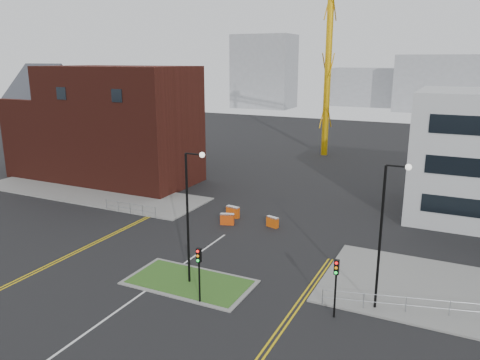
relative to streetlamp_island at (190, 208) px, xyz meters
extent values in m
plane|color=black|center=(-2.22, -8.00, -5.41)|extent=(200.00, 200.00, 0.00)
cube|color=slate|center=(-22.22, 14.00, -5.35)|extent=(28.00, 8.00, 0.12)
cube|color=slate|center=(-0.22, 0.00, -5.37)|extent=(8.60, 4.60, 0.08)
cube|color=#2C521B|center=(-0.22, 0.00, -5.35)|extent=(8.00, 4.00, 0.12)
cube|color=#441811|center=(-22.22, 20.00, 1.59)|extent=(18.00, 10.00, 14.00)
cube|color=black|center=(-26.22, 14.98, 5.59)|extent=(1.40, 0.10, 1.40)
cube|color=black|center=(-18.22, 14.98, 5.59)|extent=(1.40, 0.10, 1.40)
cube|color=#441811|center=(-34.22, 20.00, -0.41)|extent=(6.00, 10.00, 10.00)
cube|color=#2D3038|center=(-34.22, 20.00, 4.59)|extent=(6.40, 8.49, 8.49)
cylinder|color=#ECAD0D|center=(-4.22, 47.00, 10.60)|extent=(1.00, 1.00, 32.03)
cylinder|color=black|center=(-0.22, 0.00, -0.91)|extent=(0.16, 0.16, 9.00)
cylinder|color=black|center=(0.38, 0.00, 3.59)|extent=(1.20, 0.10, 0.10)
sphere|color=silver|center=(0.98, 0.00, 3.59)|extent=(0.36, 0.36, 0.36)
cylinder|color=black|center=(11.78, 2.00, -0.91)|extent=(0.16, 0.16, 9.00)
cylinder|color=black|center=(12.38, 2.00, 3.59)|extent=(1.20, 0.10, 0.10)
sphere|color=silver|center=(12.98, 2.00, 3.59)|extent=(0.36, 0.36, 0.36)
cylinder|color=black|center=(1.78, -2.00, -3.91)|extent=(0.12, 0.12, 3.00)
cube|color=black|center=(1.78, -2.00, -2.21)|extent=(0.28, 0.22, 0.90)
sphere|color=red|center=(1.78, -2.13, -1.91)|extent=(0.18, 0.18, 0.18)
sphere|color=orange|center=(1.78, -2.13, -2.21)|extent=(0.18, 0.18, 0.18)
sphere|color=#0CCC33|center=(1.78, -2.13, -2.51)|extent=(0.18, 0.18, 0.18)
cylinder|color=black|center=(9.78, 0.00, -3.91)|extent=(0.12, 0.12, 3.00)
cube|color=black|center=(9.78, 0.00, -2.21)|extent=(0.28, 0.22, 0.90)
sphere|color=red|center=(9.78, -0.13, -1.91)|extent=(0.18, 0.18, 0.18)
sphere|color=orange|center=(9.78, -0.13, -2.21)|extent=(0.18, 0.18, 0.18)
sphere|color=#0CCC33|center=(9.78, -0.13, -2.51)|extent=(0.18, 0.18, 0.18)
cylinder|color=gray|center=(-13.22, 10.00, -4.36)|extent=(6.00, 0.04, 0.04)
cylinder|color=gray|center=(-13.22, 10.00, -4.86)|extent=(6.00, 0.04, 0.04)
cylinder|color=gray|center=(-16.22, 10.00, -4.86)|extent=(0.05, 0.05, 1.10)
cylinder|color=gray|center=(-10.22, 10.00, -4.86)|extent=(0.05, 0.05, 1.10)
cylinder|color=gray|center=(8.78, 1.00, -4.86)|extent=(0.05, 0.05, 1.10)
cube|color=silver|center=(-2.22, -6.00, -5.41)|extent=(0.15, 30.00, 0.01)
cube|color=gold|center=(-11.22, 2.00, -5.41)|extent=(0.12, 24.00, 0.01)
cube|color=gold|center=(-10.92, 2.00, -5.41)|extent=(0.12, 24.00, 0.01)
cube|color=gold|center=(7.28, -2.00, -5.41)|extent=(0.12, 20.00, 0.01)
cube|color=gold|center=(7.58, -2.00, -5.41)|extent=(0.12, 20.00, 0.01)
cube|color=gray|center=(-42.22, 112.00, 5.59)|extent=(18.00, 12.00, 22.00)
cube|color=gray|center=(7.78, 122.00, 2.59)|extent=(24.00, 12.00, 16.00)
cube|color=gray|center=(-10.22, 132.00, 0.59)|extent=(30.00, 12.00, 12.00)
cube|color=#D24B0B|center=(-3.66, 13.46, -4.87)|extent=(1.37, 0.65, 1.09)
cube|color=silver|center=(-3.66, 13.46, -4.37)|extent=(1.37, 0.65, 0.13)
cube|color=#C64B0B|center=(0.78, 12.61, -4.93)|extent=(1.22, 0.71, 0.97)
cube|color=silver|center=(0.78, 12.61, -4.50)|extent=(1.22, 0.71, 0.12)
cube|color=#CF410B|center=(-3.22, 11.42, -4.89)|extent=(1.32, 0.78, 1.05)
cube|color=silver|center=(-3.22, 11.42, -4.42)|extent=(1.32, 0.78, 0.13)
camera|label=1|loc=(15.53, -24.69, 9.37)|focal=35.00mm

